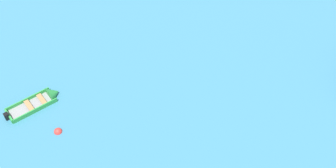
# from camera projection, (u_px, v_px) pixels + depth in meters

# --- Properties ---
(rowboat_green_back_row_right) EXTENTS (2.94, 2.17, 0.90)m
(rowboat_green_back_row_right) POSITION_uv_depth(u_px,v_px,m) (44.00, 99.00, 22.74)
(rowboat_green_back_row_right) COLOR gray
(rowboat_green_back_row_right) RESTS_ON ground_plane
(mooring_buoy_far_field) EXTENTS (0.41, 0.41, 0.41)m
(mooring_buoy_far_field) POSITION_uv_depth(u_px,v_px,m) (58.00, 132.00, 21.45)
(mooring_buoy_far_field) COLOR red
(mooring_buoy_far_field) RESTS_ON ground_plane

